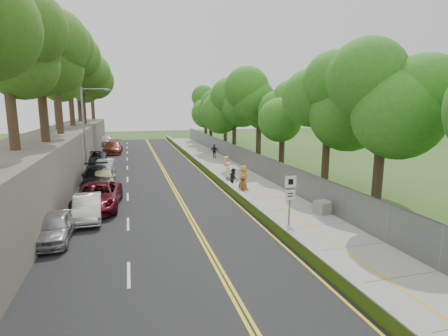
# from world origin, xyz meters

# --- Properties ---
(ground) EXTENTS (140.00, 140.00, 0.00)m
(ground) POSITION_xyz_m (0.00, 0.00, 0.00)
(ground) COLOR #33511E
(ground) RESTS_ON ground
(road) EXTENTS (11.20, 66.00, 0.04)m
(road) POSITION_xyz_m (-5.40, 15.00, 0.02)
(road) COLOR black
(road) RESTS_ON ground
(sidewalk) EXTENTS (4.20, 66.00, 0.05)m
(sidewalk) POSITION_xyz_m (2.55, 15.00, 0.03)
(sidewalk) COLOR gray
(sidewalk) RESTS_ON ground
(jersey_barrier) EXTENTS (0.42, 66.00, 0.60)m
(jersey_barrier) POSITION_xyz_m (0.25, 15.00, 0.30)
(jersey_barrier) COLOR #7BDB17
(jersey_barrier) RESTS_ON ground
(rock_embankment) EXTENTS (5.00, 66.00, 4.00)m
(rock_embankment) POSITION_xyz_m (-13.50, 15.00, 2.00)
(rock_embankment) COLOR #595147
(rock_embankment) RESTS_ON ground
(chainlink_fence) EXTENTS (0.04, 66.00, 2.00)m
(chainlink_fence) POSITION_xyz_m (4.65, 15.00, 1.00)
(chainlink_fence) COLOR slate
(chainlink_fence) RESTS_ON ground
(trees_embankment) EXTENTS (6.40, 66.00, 13.00)m
(trees_embankment) POSITION_xyz_m (-13.00, 15.00, 10.50)
(trees_embankment) COLOR #437921
(trees_embankment) RESTS_ON rock_embankment
(trees_fenceside) EXTENTS (7.00, 66.00, 14.00)m
(trees_fenceside) POSITION_xyz_m (7.00, 15.00, 7.00)
(trees_fenceside) COLOR #3B8722
(trees_fenceside) RESTS_ON ground
(streetlight) EXTENTS (2.52, 0.22, 8.00)m
(streetlight) POSITION_xyz_m (-10.46, 14.00, 4.64)
(streetlight) COLOR gray
(streetlight) RESTS_ON ground
(signpost) EXTENTS (0.62, 0.09, 3.10)m
(signpost) POSITION_xyz_m (1.05, -3.02, 1.96)
(signpost) COLOR gray
(signpost) RESTS_ON sidewalk
(construction_barrel) EXTENTS (0.57, 0.57, 0.93)m
(construction_barrel) POSITION_xyz_m (3.16, 16.70, 0.52)
(construction_barrel) COLOR #F9320D
(construction_barrel) RESTS_ON sidewalk
(concrete_block) EXTENTS (1.26, 1.05, 0.74)m
(concrete_block) POSITION_xyz_m (4.30, -1.10, 0.42)
(concrete_block) COLOR gray
(concrete_block) RESTS_ON sidewalk
(car_0) EXTENTS (1.69, 4.06, 1.37)m
(car_0) POSITION_xyz_m (-10.60, -1.52, 0.73)
(car_0) COLOR #AAAAAF
(car_0) RESTS_ON road
(car_1) EXTENTS (1.72, 4.35, 1.41)m
(car_1) POSITION_xyz_m (-9.40, 1.48, 0.74)
(car_1) COLOR silver
(car_1) RESTS_ON road
(car_2) EXTENTS (3.03, 5.91, 1.60)m
(car_2) POSITION_xyz_m (-9.00, 3.58, 0.84)
(car_2) COLOR maroon
(car_2) RESTS_ON road
(car_3) EXTENTS (2.76, 5.78, 1.62)m
(car_3) POSITION_xyz_m (-9.51, 9.73, 0.85)
(car_3) COLOR black
(car_3) RESTS_ON road
(car_4) EXTENTS (2.02, 4.70, 1.58)m
(car_4) POSITION_xyz_m (-9.00, 9.36, 0.83)
(car_4) COLOR tan
(car_4) RESTS_ON road
(car_5) EXTENTS (1.90, 4.45, 1.43)m
(car_5) POSITION_xyz_m (-9.14, 14.58, 0.75)
(car_5) COLOR #9EA2A6
(car_5) RESTS_ON road
(car_6) EXTENTS (2.67, 5.42, 1.48)m
(car_6) POSITION_xyz_m (-10.60, 20.63, 0.78)
(car_6) COLOR black
(car_6) RESTS_ON road
(car_7) EXTENTS (2.55, 5.75, 1.64)m
(car_7) POSITION_xyz_m (-9.00, 29.79, 0.86)
(car_7) COLOR brown
(car_7) RESTS_ON road
(car_8) EXTENTS (2.41, 5.01, 1.65)m
(car_8) POSITION_xyz_m (-10.47, 39.98, 0.87)
(car_8) COLOR white
(car_8) RESTS_ON road
(painter_0) EXTENTS (0.65, 0.95, 1.90)m
(painter_0) POSITION_xyz_m (1.45, 5.80, 1.00)
(painter_0) COLOR orange
(painter_0) RESTS_ON sidewalk
(painter_1) EXTENTS (0.66, 0.81, 1.92)m
(painter_1) POSITION_xyz_m (0.75, 7.53, 1.01)
(painter_1) COLOR white
(painter_1) RESTS_ON sidewalk
(painter_2) EXTENTS (0.76, 0.89, 1.60)m
(painter_2) POSITION_xyz_m (0.83, 6.35, 0.85)
(painter_2) COLOR black
(painter_2) RESTS_ON sidewalk
(painter_3) EXTENTS (0.93, 1.17, 1.59)m
(painter_3) POSITION_xyz_m (0.75, 3.79, 0.84)
(painter_3) COLOR brown
(painter_3) RESTS_ON sidewalk
(person_far) EXTENTS (1.07, 0.72, 1.69)m
(person_far) POSITION_xyz_m (3.11, 21.91, 0.90)
(person_far) COLOR black
(person_far) RESTS_ON sidewalk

